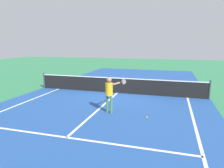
% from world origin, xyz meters
% --- Properties ---
extents(ground_plane, '(60.00, 60.00, 0.00)m').
position_xyz_m(ground_plane, '(0.00, 0.00, 0.00)').
color(ground_plane, '#337F51').
extents(court_surface_inbounds, '(10.62, 24.40, 0.00)m').
position_xyz_m(court_surface_inbounds, '(0.00, 0.00, 0.00)').
color(court_surface_inbounds, '#234C93').
rests_on(court_surface_inbounds, ground_plane).
extents(line_sideline_right, '(0.10, 11.89, 0.01)m').
position_xyz_m(line_sideline_right, '(4.11, -5.95, 0.00)').
color(line_sideline_right, white).
rests_on(line_sideline_right, ground_plane).
extents(line_service_near, '(8.22, 0.10, 0.01)m').
position_xyz_m(line_service_near, '(0.00, -6.40, 0.00)').
color(line_service_near, white).
rests_on(line_service_near, ground_plane).
extents(line_center_service, '(0.10, 6.40, 0.01)m').
position_xyz_m(line_center_service, '(0.00, -3.20, 0.00)').
color(line_center_service, white).
rests_on(line_center_service, ground_plane).
extents(net, '(10.52, 0.09, 1.07)m').
position_xyz_m(net, '(0.00, 0.00, 0.49)').
color(net, '#33383D').
rests_on(net, ground_plane).
extents(player_near, '(0.78, 1.07, 1.60)m').
position_xyz_m(player_near, '(0.62, -3.64, 0.99)').
color(player_near, '#3F7247').
rests_on(player_near, ground_plane).
extents(tennis_ball_mid_court, '(0.07, 0.07, 0.07)m').
position_xyz_m(tennis_ball_mid_court, '(2.29, -3.90, 0.03)').
color(tennis_ball_mid_court, '#CCE033').
rests_on(tennis_ball_mid_court, ground_plane).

